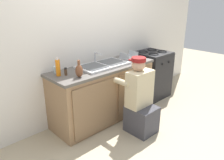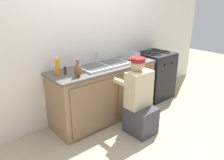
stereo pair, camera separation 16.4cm
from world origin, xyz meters
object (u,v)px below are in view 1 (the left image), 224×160
(stove_range, at_px, (151,74))
(plumber_person, at_px, (140,102))
(sink_double_basin, at_px, (103,65))
(spice_bottle_pepper, at_px, (66,72))
(vase_decorative, at_px, (79,71))
(dish_rack_tray, at_px, (129,57))
(water_glass, at_px, (56,70))
(soap_bottle_orange, at_px, (58,68))

(stove_range, relative_size, plumber_person, 0.82)
(sink_double_basin, height_order, spice_bottle_pepper, sink_double_basin)
(plumber_person, xyz_separation_m, spice_bottle_pepper, (-0.77, 0.68, 0.47))
(spice_bottle_pepper, distance_m, vase_decorative, 0.21)
(plumber_person, bearing_deg, dish_rack_tray, 53.75)
(spice_bottle_pepper, bearing_deg, sink_double_basin, -1.57)
(stove_range, relative_size, water_glass, 9.10)
(stove_range, distance_m, spice_bottle_pepper, 1.97)
(spice_bottle_pepper, relative_size, soap_bottle_orange, 0.42)
(vase_decorative, distance_m, dish_rack_tray, 1.22)
(water_glass, bearing_deg, soap_bottle_orange, -104.40)
(vase_decorative, height_order, dish_rack_tray, vase_decorative)
(stove_range, xyz_separation_m, spice_bottle_pepper, (-1.91, 0.02, 0.48))
(spice_bottle_pepper, xyz_separation_m, water_glass, (-0.05, 0.17, -0.00))
(vase_decorative, relative_size, soap_bottle_orange, 0.92)
(dish_rack_tray, bearing_deg, soap_bottle_orange, 178.94)
(spice_bottle_pepper, bearing_deg, vase_decorative, -65.63)
(stove_range, distance_m, soap_bottle_orange, 2.07)
(water_glass, distance_m, vase_decorative, 0.39)
(sink_double_basin, xyz_separation_m, soap_bottle_orange, (-0.73, 0.06, 0.09))
(stove_range, xyz_separation_m, plumber_person, (-1.14, -0.66, 0.01))
(sink_double_basin, relative_size, plumber_person, 0.72)
(vase_decorative, height_order, soap_bottle_orange, soap_bottle_orange)
(sink_double_basin, height_order, dish_rack_tray, sink_double_basin)
(stove_range, relative_size, soap_bottle_orange, 3.64)
(water_glass, distance_m, soap_bottle_orange, 0.14)
(stove_range, xyz_separation_m, water_glass, (-1.97, 0.19, 0.48))
(stove_range, xyz_separation_m, dish_rack_tray, (-0.63, 0.04, 0.45))
(sink_double_basin, xyz_separation_m, water_glass, (-0.70, 0.19, 0.03))
(dish_rack_tray, bearing_deg, vase_decorative, -169.98)
(plumber_person, distance_m, dish_rack_tray, 0.97)
(plumber_person, height_order, dish_rack_tray, plumber_person)
(stove_range, bearing_deg, water_glass, 174.45)
(water_glass, xyz_separation_m, dish_rack_tray, (1.33, -0.15, -0.03))
(soap_bottle_orange, bearing_deg, sink_double_basin, -5.01)
(vase_decorative, bearing_deg, stove_range, 5.32)
(vase_decorative, bearing_deg, sink_double_basin, 17.01)
(soap_bottle_orange, xyz_separation_m, dish_rack_tray, (1.37, -0.03, -0.09))
(stove_range, bearing_deg, spice_bottle_pepper, 179.40)
(plumber_person, bearing_deg, spice_bottle_pepper, 138.55)
(spice_bottle_pepper, distance_m, water_glass, 0.18)
(water_glass, height_order, soap_bottle_orange, soap_bottle_orange)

